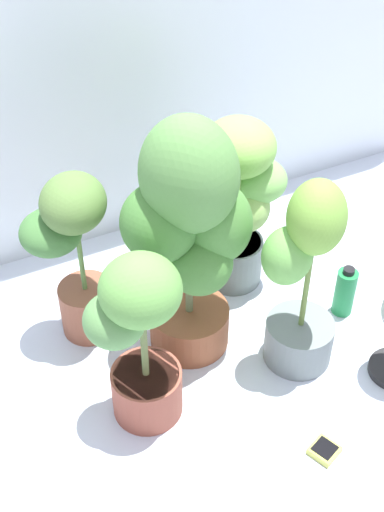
% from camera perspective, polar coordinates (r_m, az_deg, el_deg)
% --- Properties ---
extents(ground_plane, '(8.00, 8.00, 0.00)m').
position_cam_1_polar(ground_plane, '(2.42, 1.68, -9.23)').
color(ground_plane, silver).
rests_on(ground_plane, ground).
extents(potted_plant_center, '(0.49, 0.41, 0.90)m').
position_cam_1_polar(potted_plant_center, '(2.15, -0.19, 2.39)').
color(potted_plant_center, brown).
rests_on(potted_plant_center, ground).
extents(potted_plant_front_right, '(0.33, 0.28, 0.73)m').
position_cam_1_polar(potted_plant_front_right, '(2.21, 9.06, -1.79)').
color(potted_plant_front_right, slate).
rests_on(potted_plant_front_right, ground).
extents(potted_plant_front_left, '(0.34, 0.31, 0.63)m').
position_cam_1_polar(potted_plant_front_left, '(2.05, -4.45, -6.45)').
color(potted_plant_front_left, '#954B3A').
rests_on(potted_plant_front_left, ground).
extents(potted_plant_back_left, '(0.36, 0.31, 0.65)m').
position_cam_1_polar(potted_plant_back_left, '(2.32, -9.72, 0.60)').
color(potted_plant_back_left, brown).
rests_on(potted_plant_back_left, ground).
extents(potted_plant_back_right, '(0.44, 0.37, 0.70)m').
position_cam_1_polar(potted_plant_back_right, '(2.48, 3.56, 5.24)').
color(potted_plant_back_right, slate).
rests_on(potted_plant_back_right, ground).
extents(hygrometer_box, '(0.10, 0.10, 0.03)m').
position_cam_1_polar(hygrometer_box, '(2.25, 10.78, -15.37)').
color(hygrometer_box, '#C8CC50').
rests_on(hygrometer_box, ground).
extents(nutrient_bottle, '(0.08, 0.08, 0.21)m').
position_cam_1_polar(nutrient_bottle, '(2.60, 12.41, -2.86)').
color(nutrient_bottle, '#208644').
rests_on(nutrient_bottle, ground).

